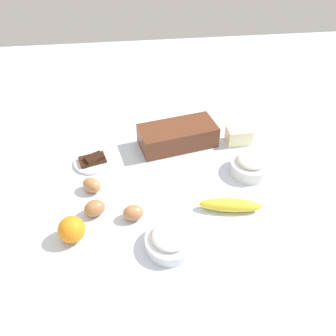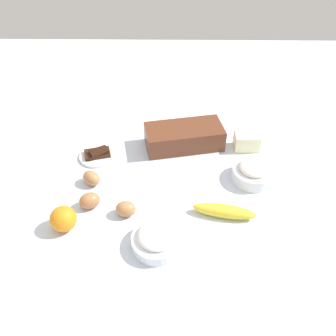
{
  "view_description": "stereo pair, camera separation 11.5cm",
  "coord_description": "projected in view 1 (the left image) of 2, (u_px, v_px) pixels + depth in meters",
  "views": [
    {
      "loc": [
        -0.1,
        -0.85,
        0.8
      ],
      "look_at": [
        0.0,
        0.0,
        0.04
      ],
      "focal_mm": 37.15,
      "sensor_mm": 36.0,
      "label": 1
    },
    {
      "loc": [
        0.01,
        -0.86,
        0.8
      ],
      "look_at": [
        0.0,
        0.0,
        0.04
      ],
      "focal_mm": 37.15,
      "sensor_mm": 36.0,
      "label": 2
    }
  ],
  "objects": [
    {
      "name": "egg_near_butter",
      "position": [
        133.0,
        213.0,
        1.02
      ],
      "size": [
        0.06,
        0.05,
        0.05
      ],
      "primitive_type": "ellipsoid",
      "rotation": [
        0.0,
        1.57,
        3.16
      ],
      "color": "#B67B4A",
      "rests_on": "ground_plane"
    },
    {
      "name": "egg_beside_bowl",
      "position": [
        92.0,
        185.0,
        1.11
      ],
      "size": [
        0.08,
        0.08,
        0.05
      ],
      "primitive_type": "ellipsoid",
      "rotation": [
        0.0,
        1.57,
        5.61
      ],
      "color": "#B37949",
      "rests_on": "ground_plane"
    },
    {
      "name": "egg_loose",
      "position": [
        95.0,
        208.0,
        1.03
      ],
      "size": [
        0.08,
        0.07,
        0.05
      ],
      "primitive_type": "ellipsoid",
      "rotation": [
        0.0,
        1.57,
        3.5
      ],
      "color": "#A87144",
      "rests_on": "ground_plane"
    },
    {
      "name": "banana",
      "position": [
        230.0,
        205.0,
        1.05
      ],
      "size": [
        0.19,
        0.08,
        0.04
      ],
      "primitive_type": "ellipsoid",
      "rotation": [
        0.0,
        0.0,
        6.11
      ],
      "color": "yellow",
      "rests_on": "ground_plane"
    },
    {
      "name": "butter_block",
      "position": [
        239.0,
        135.0,
        1.3
      ],
      "size": [
        0.09,
        0.07,
        0.06
      ],
      "primitive_type": "cube",
      "rotation": [
        0.0,
        0.0,
        0.02
      ],
      "color": "#F4EDB2",
      "rests_on": "ground_plane"
    },
    {
      "name": "orange_fruit",
      "position": [
        72.0,
        229.0,
        0.96
      ],
      "size": [
        0.08,
        0.08,
        0.08
      ],
      "primitive_type": "sphere",
      "color": "orange",
      "rests_on": "ground_plane"
    },
    {
      "name": "chocolate_plate",
      "position": [
        93.0,
        161.0,
        1.22
      ],
      "size": [
        0.13,
        0.13,
        0.03
      ],
      "color": "white",
      "rests_on": "ground_plane"
    },
    {
      "name": "loaf_pan",
      "position": [
        178.0,
        135.0,
        1.28
      ],
      "size": [
        0.3,
        0.18,
        0.08
      ],
      "rotation": [
        0.0,
        0.0,
        0.2
      ],
      "color": "brown",
      "rests_on": "ground_plane"
    },
    {
      "name": "ground_plane",
      "position": [
        168.0,
        179.0,
        1.18
      ],
      "size": [
        2.4,
        2.4,
        0.02
      ],
      "primitive_type": "cube",
      "color": "silver"
    },
    {
      "name": "flour_bowl",
      "position": [
        251.0,
        165.0,
        1.17
      ],
      "size": [
        0.14,
        0.14,
        0.07
      ],
      "color": "white",
      "rests_on": "ground_plane"
    },
    {
      "name": "sugar_bowl",
      "position": [
        171.0,
        239.0,
        0.95
      ],
      "size": [
        0.14,
        0.14,
        0.06
      ],
      "color": "white",
      "rests_on": "ground_plane"
    }
  ]
}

